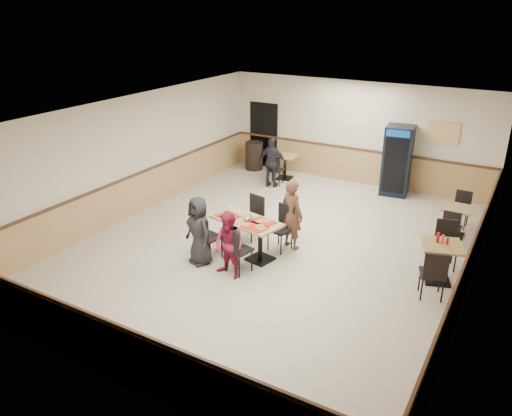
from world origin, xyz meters
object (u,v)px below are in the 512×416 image
Objects in this scene: lone_diner at (272,162)px; back_table at (285,163)px; diner_woman_right at (229,246)px; trash_bin at (254,156)px; main_table at (247,232)px; diner_man_opposite at (292,214)px; side_table_near at (440,257)px; pepsi_cooler at (397,161)px; diner_woman_left at (199,231)px; side_table_far at (457,217)px.

lone_diner reaches higher than back_table.
diner_woman_right is 1.51× the size of trash_bin.
main_table is at bearing -61.26° from trash_bin.
trash_bin is at bearing -32.79° from diner_man_opposite.
side_table_near is 0.48× the size of pepsi_cooler.
diner_woman_right is 1.72× the size of back_table.
back_table is (-5.35, 3.97, -0.03)m from side_table_near.
diner_woman_right is at bearing -110.20° from pepsi_cooler.
diner_woman_left is at bearing 178.78° from diner_woman_right.
main_table is at bearing 111.16° from diner_woman_right.
main_table is 4.32m from lone_diner.
main_table is 0.84× the size of pepsi_cooler.
side_table_near is (5.35, -3.13, -0.22)m from lone_diner.
lone_diner reaches higher than side_table_near.
pepsi_cooler is (1.71, 5.26, 0.44)m from main_table.
side_table_near is 6.66m from back_table.
side_table_near is (3.60, 1.87, -0.15)m from diner_woman_right.
diner_woman_left is 0.86m from diner_woman_right.
side_table_near is at bearing -33.03° from trash_bin.
lone_diner is 0.88m from back_table.
pepsi_cooler reaches higher than main_table.
diner_woman_right is 0.87× the size of diner_man_opposite.
side_table_far is at bearing 164.28° from lone_diner.
side_table_far is (3.04, 2.43, -0.31)m from diner_man_opposite.
pepsi_cooler is (1.04, 4.46, 0.19)m from diner_man_opposite.
diner_man_opposite is at bearing -109.57° from pepsi_cooler.
main_table is 1.20× the size of diner_woman_right.
pepsi_cooler is at bearing 86.97° from diner_woman_right.
lone_diner is 1.88× the size of back_table.
main_table is 5.95m from trash_bin.
diner_man_opposite reaches higher than lone_diner.
diner_woman_left is 6.41m from trash_bin.
main_table is 1.10× the size of lone_diner.
lone_diner is 0.76× the size of pepsi_cooler.
lone_diner is at bearing -90.00° from back_table.
diner_man_opposite is (1.33, 1.59, 0.06)m from diner_woman_left.
main_table is at bearing 68.75° from diner_man_opposite.
side_table_near is at bearing -159.48° from diner_man_opposite.
side_table_far is 5.52m from back_table.
lone_diner is 6.20m from side_table_near.
pepsi_cooler is at bearing 83.98° from main_table.
trash_bin is (-2.20, 6.01, -0.28)m from diner_woman_left.
lone_diner is at bearing 171.36° from side_table_far.
diner_woman_right is at bearing -63.86° from trash_bin.
diner_woman_left is 1.62× the size of trash_bin.
side_table_far is 6.86m from trash_bin.
pepsi_cooler is at bearing 0.54° from trash_bin.
side_table_far is 0.36× the size of pepsi_cooler.
pepsi_cooler is (-2.07, 4.36, 0.45)m from side_table_near.
trash_bin is at bearing 164.89° from back_table.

